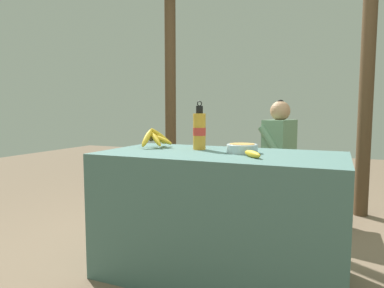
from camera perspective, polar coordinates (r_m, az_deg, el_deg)
name	(u,v)px	position (r m, az deg, el deg)	size (l,w,h in m)	color
ground_plane	(219,274)	(2.25, 4.53, -20.85)	(12.00, 12.00, 0.00)	#75604C
market_counter	(220,215)	(2.11, 4.61, -11.66)	(1.42, 0.73, 0.75)	#4C706B
banana_bunch_ripe	(156,138)	(2.33, -6.04, 1.06)	(0.19, 0.29, 0.14)	#4C381E
serving_bowl	(242,148)	(2.04, 8.36, -0.62)	(0.18, 0.18, 0.05)	silver
water_bottle	(199,130)	(2.19, 1.24, 2.28)	(0.08, 0.08, 0.31)	gold
loose_banana_front	(252,154)	(1.85, 10.02, -1.64)	(0.14, 0.16, 0.04)	gold
wooden_bench	(246,180)	(3.32, 8.92, -5.92)	(1.60, 0.32, 0.41)	brown
seated_vendor	(275,152)	(3.20, 13.60, -1.32)	(0.45, 0.42, 1.10)	#473828
banana_bunch_green	(205,165)	(3.42, 2.24, -3.48)	(0.15, 0.28, 0.12)	#4C381E
support_post_near	(170,88)	(4.04, -3.62, 9.31)	(0.13, 0.13, 2.53)	#4C3823
support_post_far	(367,82)	(3.62, 27.10, 9.15)	(0.13, 0.13, 2.53)	#4C3823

